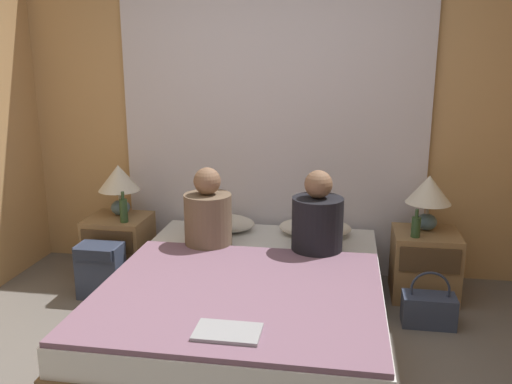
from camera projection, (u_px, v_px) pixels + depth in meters
The scene contains 17 objects.
wall_back at pixel (273, 116), 4.25m from camera, with size 4.10×0.06×2.50m.
curtain_panel at pixel (272, 132), 4.22m from camera, with size 2.58×0.02×2.26m.
bed at pixel (248, 304), 3.40m from camera, with size 1.66×2.08×0.40m.
nightstand_left at pixel (120, 246), 4.28m from camera, with size 0.46×0.44×0.49m.
nightstand_right at pixel (424, 264), 3.92m from camera, with size 0.46×0.44×0.49m.
lamp_left at pixel (119, 181), 4.22m from camera, with size 0.32×0.32×0.40m.
lamp_right at pixel (429, 193), 3.85m from camera, with size 0.32×0.32×0.40m.
pillow_left at pixel (220, 223), 4.18m from camera, with size 0.54×0.35×0.12m.
pillow_right at pixel (315, 228), 4.07m from camera, with size 0.54×0.35×0.12m.
blanket_on_bed at pixel (239, 292), 3.07m from camera, with size 1.60×1.42×0.03m.
person_left_in_bed at pixel (208, 215), 3.78m from camera, with size 0.33×0.33×0.57m.
person_right_in_bed at pixel (317, 221), 3.66m from camera, with size 0.35×0.35×0.58m.
beer_bottle_on_left_stand at pixel (124, 210), 4.08m from camera, with size 0.06×0.06×0.24m.
beer_bottle_on_right_stand at pixel (416, 226), 3.75m from camera, with size 0.06×0.06×0.20m.
laptop_on_bed at pixel (228, 332), 2.58m from camera, with size 0.32×0.20×0.02m.
backpack_on_floor at pixel (100, 267), 3.91m from camera, with size 0.31×0.22×0.40m.
handbag_on_floor at pixel (429, 309), 3.52m from camera, with size 0.34×0.19×0.37m.
Camera 1 is at (0.56, -2.38, 1.72)m, focal length 38.00 mm.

